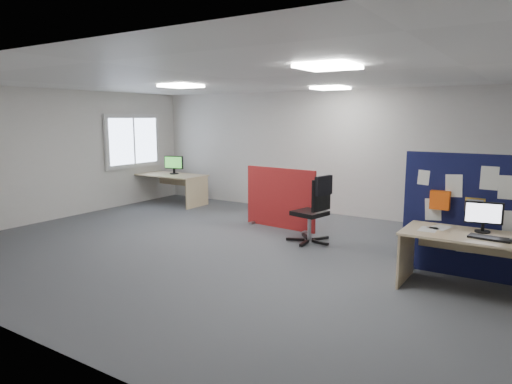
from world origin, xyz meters
The scene contains 16 objects.
floor centered at (0.00, 0.00, 0.00)m, with size 9.00×9.00×0.00m, color #4B4D52.
ceiling centered at (0.00, 0.00, 2.70)m, with size 9.00×7.00×0.02m, color white.
wall_back centered at (0.00, 3.50, 1.35)m, with size 9.00×0.02×2.70m, color silver.
wall_front centered at (0.00, -3.50, 1.35)m, with size 9.00×0.02×2.70m, color silver.
wall_left centered at (-4.50, 0.00, 1.35)m, with size 0.02×7.00×2.70m, color silver.
window centered at (-4.44, 2.00, 1.55)m, with size 0.06×1.70×1.30m.
ceiling_lights centered at (0.33, 0.67, 2.67)m, with size 4.10×4.10×0.04m.
navy_divider centered at (3.46, 0.67, 0.83)m, with size 2.01×0.30×1.66m.
main_desk centered at (3.58, 0.14, 0.56)m, with size 1.87×0.83×0.73m.
monitor_main centered at (3.53, 0.27, 0.94)m, with size 0.43×0.18×0.38m.
keyboard centered at (3.64, -0.03, 0.74)m, with size 0.45×0.18×0.03m, color black.
red_divider centered at (-0.15, 1.74, 0.57)m, with size 1.55×0.30×1.16m.
second_desk centered at (-3.68, 2.51, 0.56)m, with size 1.73×0.87×0.73m.
monitor_second centered at (-3.66, 2.58, 0.97)m, with size 0.48×0.22×0.44m.
office_chair centered at (0.91, 1.06, 0.65)m, with size 0.76×0.75×1.15m.
desk_papers centered at (3.33, 0.08, 0.73)m, with size 1.28×0.67×0.00m.
Camera 1 is at (4.13, -5.78, 2.12)m, focal length 32.00 mm.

